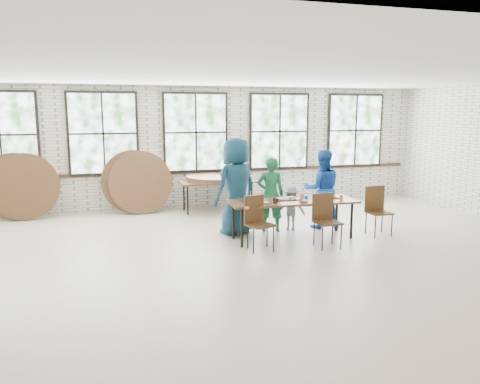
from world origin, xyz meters
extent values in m
plane|color=beige|center=(0.00, 0.00, 0.00)|extent=(12.00, 12.00, 0.00)
plane|color=white|center=(0.00, 0.00, 3.00)|extent=(12.00, 12.00, 0.00)
plane|color=silver|center=(0.00, 4.50, 1.50)|extent=(12.00, 0.00, 12.00)
plane|color=silver|center=(0.00, -4.50, 1.50)|extent=(12.00, 0.00, 12.00)
cube|color=#422819|center=(0.00, 4.47, 0.90)|extent=(11.80, 0.05, 0.08)
cube|color=black|center=(-4.40, 4.44, 1.88)|extent=(1.62, 0.05, 1.97)
cube|color=white|center=(-4.40, 4.41, 1.88)|extent=(1.50, 0.01, 1.85)
cube|color=black|center=(-2.20, 4.44, 1.88)|extent=(1.62, 0.05, 1.97)
cube|color=white|center=(-2.20, 4.41, 1.88)|extent=(1.50, 0.01, 1.85)
cube|color=black|center=(0.00, 4.44, 1.88)|extent=(1.62, 0.05, 1.97)
cube|color=white|center=(0.00, 4.41, 1.88)|extent=(1.50, 0.01, 1.85)
cube|color=black|center=(2.20, 4.44, 1.88)|extent=(1.62, 0.05, 1.97)
cube|color=white|center=(2.20, 4.41, 1.88)|extent=(1.50, 0.01, 1.85)
cube|color=black|center=(4.40, 4.44, 1.88)|extent=(1.62, 0.05, 1.97)
cube|color=white|center=(4.40, 4.41, 1.88)|extent=(1.50, 0.01, 1.85)
cube|color=brown|center=(1.19, 0.97, 0.72)|extent=(2.43, 0.89, 0.04)
cylinder|color=black|center=(0.11, 0.67, 0.35)|extent=(0.05, 0.05, 0.70)
cylinder|color=black|center=(0.11, 1.27, 0.35)|extent=(0.05, 0.05, 0.70)
cylinder|color=black|center=(2.27, 0.67, 0.35)|extent=(0.05, 0.05, 0.70)
cylinder|color=black|center=(2.27, 1.27, 0.35)|extent=(0.05, 0.05, 0.70)
cube|color=#4B2F19|center=(0.37, 0.40, 0.45)|extent=(0.53, 0.52, 0.03)
cube|color=#4B2F19|center=(0.31, 0.58, 0.70)|extent=(0.40, 0.17, 0.50)
cylinder|color=black|center=(0.19, 0.23, 0.22)|extent=(0.02, 0.02, 0.44)
cylinder|color=black|center=(0.19, 0.57, 0.22)|extent=(0.02, 0.02, 0.44)
cylinder|color=black|center=(0.55, 0.23, 0.22)|extent=(0.02, 0.02, 0.44)
cylinder|color=black|center=(0.55, 0.57, 0.22)|extent=(0.02, 0.02, 0.44)
cube|color=#4B2F19|center=(1.57, 0.25, 0.45)|extent=(0.46, 0.44, 0.03)
cube|color=#4B2F19|center=(1.55, 0.44, 0.70)|extent=(0.42, 0.07, 0.50)
cylinder|color=black|center=(1.39, 0.08, 0.22)|extent=(0.02, 0.02, 0.44)
cylinder|color=black|center=(1.39, 0.42, 0.22)|extent=(0.02, 0.02, 0.44)
cylinder|color=black|center=(1.75, 0.08, 0.22)|extent=(0.02, 0.02, 0.44)
cylinder|color=black|center=(1.75, 0.42, 0.22)|extent=(0.02, 0.02, 0.44)
cube|color=#4B2F19|center=(2.90, 0.73, 0.45)|extent=(0.42, 0.40, 0.03)
cube|color=#4B2F19|center=(2.90, 0.92, 0.70)|extent=(0.42, 0.03, 0.50)
cylinder|color=black|center=(2.72, 0.56, 0.22)|extent=(0.02, 0.02, 0.44)
cylinder|color=black|center=(2.72, 0.90, 0.22)|extent=(0.02, 0.02, 0.44)
cylinder|color=black|center=(3.08, 0.56, 0.22)|extent=(0.02, 0.02, 0.44)
cylinder|color=black|center=(3.08, 0.90, 0.22)|extent=(0.02, 0.02, 0.44)
imported|color=navy|center=(0.27, 1.62, 0.95)|extent=(1.09, 0.94, 1.89)
imported|color=#1B6740|center=(0.98, 1.62, 0.75)|extent=(0.62, 0.48, 1.50)
imported|color=#191748|center=(1.42, 1.62, 0.46)|extent=(0.65, 0.47, 0.91)
imported|color=blue|center=(2.10, 1.62, 0.81)|extent=(0.91, 0.78, 1.62)
cube|color=brown|center=(0.40, 3.81, 0.72)|extent=(1.84, 0.86, 0.04)
cylinder|color=black|center=(-0.38, 3.53, 0.35)|extent=(0.04, 0.04, 0.70)
cylinder|color=black|center=(-0.38, 4.08, 0.35)|extent=(0.04, 0.04, 0.70)
cylinder|color=black|center=(1.18, 3.53, 0.35)|extent=(0.04, 0.04, 0.70)
cylinder|color=black|center=(1.18, 4.08, 0.35)|extent=(0.04, 0.04, 0.70)
cube|color=black|center=(0.45, 1.07, 0.75)|extent=(0.44, 0.33, 0.02)
cube|color=black|center=(1.12, 1.10, 0.75)|extent=(0.44, 0.33, 0.02)
cube|color=black|center=(1.95, 1.08, 0.75)|extent=(0.44, 0.33, 0.02)
cylinder|color=black|center=(0.78, 0.80, 0.79)|extent=(0.09, 0.09, 0.09)
cube|color=red|center=(1.29, 0.80, 0.80)|extent=(0.06, 0.06, 0.11)
cylinder|color=#176AB3|center=(1.42, 0.88, 0.79)|extent=(0.07, 0.07, 0.10)
cylinder|color=orange|center=(2.09, 0.76, 0.80)|extent=(0.07, 0.07, 0.11)
cylinder|color=white|center=(1.65, 0.75, 0.79)|extent=(0.17, 0.17, 0.10)
ellipsoid|color=white|center=(0.60, 0.78, 0.76)|extent=(0.11, 0.11, 0.05)
ellipsoid|color=white|center=(1.35, 0.75, 0.76)|extent=(0.11, 0.11, 0.05)
cylinder|color=brown|center=(0.40, 3.81, 0.76)|extent=(1.50, 1.50, 0.04)
cylinder|color=brown|center=(0.40, 3.81, 0.80)|extent=(1.50, 1.50, 0.04)
cylinder|color=brown|center=(0.40, 3.81, 0.85)|extent=(1.50, 1.50, 0.04)
cylinder|color=brown|center=(-4.15, 4.16, 0.73)|extent=(1.50, 0.25, 1.49)
cylinder|color=brown|center=(-3.93, 4.06, 0.74)|extent=(1.50, 0.29, 1.49)
cylinder|color=brown|center=(-1.56, 4.16, 0.73)|extent=(1.50, 0.19, 1.50)
cylinder|color=brown|center=(-1.40, 4.06, 0.74)|extent=(1.50, 0.38, 1.47)
camera|label=1|loc=(-2.11, -7.06, 2.39)|focal=35.00mm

